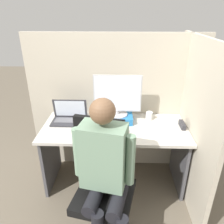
{
  "coord_description": "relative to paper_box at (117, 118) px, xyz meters",
  "views": [
    {
      "loc": [
        0.04,
        -1.68,
        1.86
      ],
      "look_at": [
        -0.02,
        0.17,
        0.99
      ],
      "focal_mm": 35.0,
      "sensor_mm": 36.0,
      "label": 1
    }
  ],
  "objects": [
    {
      "name": "cubicle_panel_right",
      "position": [
        0.76,
        -0.21,
        0.05
      ],
      "size": [
        0.04,
        1.31,
        1.65
      ],
      "color": "#B7AD99",
      "rests_on": "ground"
    },
    {
      "name": "carrot_toy",
      "position": [
        0.09,
        -0.28,
        -0.01
      ],
      "size": [
        0.05,
        0.12,
        0.05
      ],
      "color": "orange",
      "rests_on": "desk"
    },
    {
      "name": "stapler",
      "position": [
        0.68,
        -0.12,
        -0.01
      ],
      "size": [
        0.04,
        0.15,
        0.05
      ],
      "color": "#2D2D33",
      "rests_on": "desk"
    },
    {
      "name": "desk",
      "position": [
        -0.03,
        -0.14,
        -0.22
      ],
      "size": [
        1.52,
        0.68,
        0.74
      ],
      "color": "beige",
      "rests_on": "ground"
    },
    {
      "name": "coffee_mug",
      "position": [
        0.36,
        0.04,
        0.01
      ],
      "size": [
        0.07,
        0.07,
        0.09
      ],
      "color": "white",
      "rests_on": "desk"
    },
    {
      "name": "ground_plane",
      "position": [
        -0.03,
        -0.48,
        -0.77
      ],
      "size": [
        12.0,
        12.0,
        0.0
      ],
      "primitive_type": "plane",
      "color": "#665B4C"
    },
    {
      "name": "cubicle_panel_back",
      "position": [
        -0.03,
        0.22,
        0.05
      ],
      "size": [
        2.02,
        0.04,
        1.65
      ],
      "color": "#B7AD99",
      "rests_on": "ground"
    },
    {
      "name": "person",
      "position": [
        -0.08,
        -0.87,
        -0.0
      ],
      "size": [
        0.47,
        0.46,
        1.32
      ],
      "color": "black",
      "rests_on": "ground"
    },
    {
      "name": "mouse",
      "position": [
        -0.29,
        -0.29,
        -0.02
      ],
      "size": [
        0.07,
        0.05,
        0.03
      ],
      "color": "silver",
      "rests_on": "desk"
    },
    {
      "name": "monitor",
      "position": [
        0.0,
        0.0,
        0.26
      ],
      "size": [
        0.5,
        0.22,
        0.44
      ],
      "color": "#B2B2B7",
      "rests_on": "paper_box"
    },
    {
      "name": "paper_box",
      "position": [
        0.0,
        0.0,
        0.0
      ],
      "size": [
        0.33,
        0.25,
        0.07
      ],
      "color": "#236BAD",
      "rests_on": "desk"
    },
    {
      "name": "office_chair",
      "position": [
        -0.12,
        -0.71,
        -0.23
      ],
      "size": [
        0.55,
        0.61,
        1.05
      ],
      "color": "black",
      "rests_on": "ground"
    },
    {
      "name": "laptop",
      "position": [
        -0.52,
        -0.03,
        0.01
      ],
      "size": [
        0.37,
        0.22,
        0.24
      ],
      "color": "#2D2D33",
      "rests_on": "desk"
    }
  ]
}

